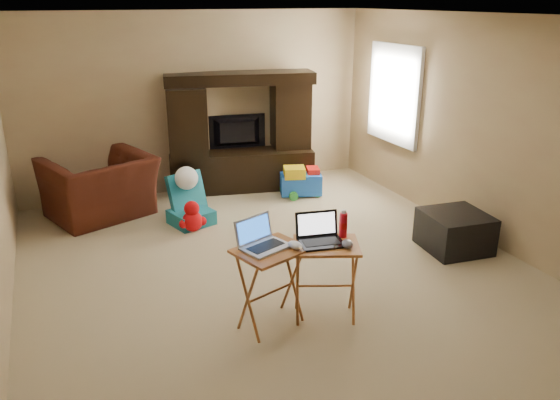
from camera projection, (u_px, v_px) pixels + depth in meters
name	position (u px, v px, depth m)	size (l,w,h in m)	color
floor	(273.00, 265.00, 5.75)	(5.50, 5.50, 0.00)	#C5B288
ceiling	(271.00, 15.00, 4.88)	(5.50, 5.50, 0.00)	silver
wall_back	(198.00, 103.00, 7.68)	(5.00, 5.00, 0.00)	tan
wall_front	(466.00, 273.00, 2.94)	(5.00, 5.00, 0.00)	tan
wall_right	(474.00, 128.00, 6.24)	(5.50, 5.50, 0.00)	tan
window_pane	(395.00, 94.00, 7.51)	(1.20, 1.20, 0.00)	white
window_frame	(394.00, 94.00, 7.51)	(0.06, 1.14, 1.34)	white
entertainment_center	(241.00, 132.00, 7.77)	(2.06, 0.52, 1.69)	black
television	(237.00, 132.00, 7.93)	(0.86, 0.11, 0.49)	black
recliner	(100.00, 187.00, 6.90)	(1.21, 1.06, 0.79)	#44170E
child_rocker	(190.00, 200.00, 6.69)	(0.47, 0.53, 0.62)	#176C7F
plush_toy	(192.00, 216.00, 6.53)	(0.35, 0.29, 0.39)	red
push_toy	(301.00, 181.00, 7.72)	(0.58, 0.42, 0.44)	blue
ottoman	(455.00, 231.00, 6.05)	(0.66, 0.66, 0.42)	black
tray_table_left	(271.00, 288.00, 4.58)	(0.55, 0.44, 0.72)	brown
tray_table_right	(325.00, 281.00, 4.70)	(0.54, 0.43, 0.70)	#A46427
laptop_left	(265.00, 235.00, 4.43)	(0.38, 0.30, 0.24)	#B8B8BD
laptop_right	(322.00, 231.00, 4.53)	(0.37, 0.30, 0.24)	black
mouse_left	(295.00, 245.00, 4.45)	(0.09, 0.15, 0.06)	white
mouse_right	(347.00, 244.00, 4.51)	(0.09, 0.14, 0.06)	#3D3D42
water_bottle	(343.00, 225.00, 4.68)	(0.07, 0.07, 0.22)	red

